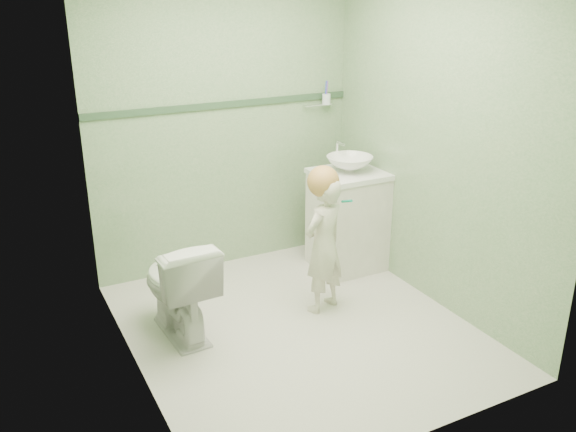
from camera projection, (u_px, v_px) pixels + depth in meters
ground at (298, 328)px, 4.24m from camera, size 2.50×2.50×0.00m
room_shell at (299, 161)px, 3.82m from camera, size 2.50×2.54×2.40m
trim_stripe at (224, 105)px, 4.80m from camera, size 2.20×0.02×0.05m
vanity at (347, 222)px, 5.05m from camera, size 0.52×0.50×0.80m
counter at (349, 174)px, 4.90m from camera, size 0.54×0.52×0.04m
basin at (350, 164)px, 4.87m from camera, size 0.37×0.37×0.13m
faucet at (338, 149)px, 5.00m from camera, size 0.03×0.13×0.18m
cup_holder at (325, 99)px, 5.14m from camera, size 0.26×0.07×0.21m
toilet at (178, 286)px, 4.06m from camera, size 0.43×0.71×0.71m
toddler at (324, 245)px, 4.33m from camera, size 0.43×0.35×1.00m
hair_cap at (323, 182)px, 4.19m from camera, size 0.22×0.22×0.22m
teal_toothbrush at (346, 201)px, 4.18m from camera, size 0.10×0.14×0.08m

